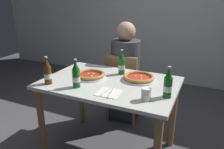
{
  "coord_description": "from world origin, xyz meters",
  "views": [
    {
      "loc": [
        0.79,
        -1.66,
        1.48
      ],
      "look_at": [
        0.0,
        0.05,
        0.8
      ],
      "focal_mm": 35.01,
      "sensor_mm": 36.0,
      "label": 1
    }
  ],
  "objects_px": {
    "pizza_marinara_far": "(139,78)",
    "beer_bottle_left": "(47,73)",
    "dining_table_main": "(110,93)",
    "beer_bottle_center": "(76,76)",
    "diner_seated": "(125,74)",
    "chair_behind_table": "(124,84)",
    "napkin_with_cutlery": "(109,93)",
    "beer_bottle_right": "(122,64)",
    "paper_cup": "(146,94)",
    "pizza_margherita_near": "(90,75)",
    "beer_bottle_extra": "(168,85)"
  },
  "relations": [
    {
      "from": "pizza_marinara_far",
      "to": "dining_table_main",
      "type": "bearing_deg",
      "value": -146.6
    },
    {
      "from": "dining_table_main",
      "to": "beer_bottle_extra",
      "type": "xyz_separation_m",
      "value": [
        0.54,
        -0.11,
        0.22
      ]
    },
    {
      "from": "beer_bottle_right",
      "to": "paper_cup",
      "type": "bearing_deg",
      "value": -49.97
    },
    {
      "from": "beer_bottle_right",
      "to": "beer_bottle_extra",
      "type": "bearing_deg",
      "value": -33.61
    },
    {
      "from": "chair_behind_table",
      "to": "beer_bottle_right",
      "type": "bearing_deg",
      "value": 106.34
    },
    {
      "from": "beer_bottle_left",
      "to": "beer_bottle_center",
      "type": "distance_m",
      "value": 0.27
    },
    {
      "from": "beer_bottle_left",
      "to": "beer_bottle_right",
      "type": "height_order",
      "value": "same"
    },
    {
      "from": "beer_bottle_right",
      "to": "beer_bottle_extra",
      "type": "height_order",
      "value": "same"
    },
    {
      "from": "beer_bottle_left",
      "to": "beer_bottle_right",
      "type": "bearing_deg",
      "value": 45.86
    },
    {
      "from": "diner_seated",
      "to": "napkin_with_cutlery",
      "type": "xyz_separation_m",
      "value": [
        0.2,
        -0.89,
        0.17
      ]
    },
    {
      "from": "pizza_margherita_near",
      "to": "beer_bottle_extra",
      "type": "height_order",
      "value": "beer_bottle_extra"
    },
    {
      "from": "dining_table_main",
      "to": "beer_bottle_right",
      "type": "relative_size",
      "value": 4.86
    },
    {
      "from": "diner_seated",
      "to": "beer_bottle_extra",
      "type": "bearing_deg",
      "value": -50.24
    },
    {
      "from": "pizza_margherita_near",
      "to": "dining_table_main",
      "type": "bearing_deg",
      "value": -5.83
    },
    {
      "from": "beer_bottle_left",
      "to": "beer_bottle_center",
      "type": "height_order",
      "value": "same"
    },
    {
      "from": "pizza_margherita_near",
      "to": "beer_bottle_left",
      "type": "height_order",
      "value": "beer_bottle_left"
    },
    {
      "from": "beer_bottle_left",
      "to": "beer_bottle_extra",
      "type": "distance_m",
      "value": 1.01
    },
    {
      "from": "paper_cup",
      "to": "chair_behind_table",
      "type": "bearing_deg",
      "value": 121.32
    },
    {
      "from": "chair_behind_table",
      "to": "beer_bottle_center",
      "type": "bearing_deg",
      "value": 81.56
    },
    {
      "from": "dining_table_main",
      "to": "napkin_with_cutlery",
      "type": "bearing_deg",
      "value": -66.75
    },
    {
      "from": "pizza_margherita_near",
      "to": "beer_bottle_right",
      "type": "distance_m",
      "value": 0.32
    },
    {
      "from": "beer_bottle_left",
      "to": "beer_bottle_extra",
      "type": "relative_size",
      "value": 1.0
    },
    {
      "from": "pizza_margherita_near",
      "to": "beer_bottle_center",
      "type": "xyz_separation_m",
      "value": [
        0.01,
        -0.25,
        0.08
      ]
    },
    {
      "from": "pizza_marinara_far",
      "to": "paper_cup",
      "type": "distance_m",
      "value": 0.41
    },
    {
      "from": "diner_seated",
      "to": "chair_behind_table",
      "type": "bearing_deg",
      "value": -87.14
    },
    {
      "from": "chair_behind_table",
      "to": "diner_seated",
      "type": "bearing_deg",
      "value": -89.19
    },
    {
      "from": "chair_behind_table",
      "to": "beer_bottle_right",
      "type": "height_order",
      "value": "beer_bottle_right"
    },
    {
      "from": "pizza_margherita_near",
      "to": "pizza_marinara_far",
      "type": "height_order",
      "value": "same"
    },
    {
      "from": "napkin_with_cutlery",
      "to": "diner_seated",
      "type": "bearing_deg",
      "value": 103.01
    },
    {
      "from": "chair_behind_table",
      "to": "beer_bottle_left",
      "type": "height_order",
      "value": "beer_bottle_left"
    },
    {
      "from": "napkin_with_cutlery",
      "to": "beer_bottle_center",
      "type": "bearing_deg",
      "value": -178.86
    },
    {
      "from": "beer_bottle_extra",
      "to": "paper_cup",
      "type": "height_order",
      "value": "beer_bottle_extra"
    },
    {
      "from": "napkin_with_cutlery",
      "to": "paper_cup",
      "type": "relative_size",
      "value": 1.99
    },
    {
      "from": "dining_table_main",
      "to": "beer_bottle_extra",
      "type": "relative_size",
      "value": 4.86
    },
    {
      "from": "dining_table_main",
      "to": "beer_bottle_extra",
      "type": "bearing_deg",
      "value": -11.87
    },
    {
      "from": "dining_table_main",
      "to": "beer_bottle_center",
      "type": "xyz_separation_m",
      "value": [
        -0.2,
        -0.23,
        0.22
      ]
    },
    {
      "from": "pizza_marinara_far",
      "to": "beer_bottle_left",
      "type": "distance_m",
      "value": 0.81
    },
    {
      "from": "beer_bottle_right",
      "to": "napkin_with_cutlery",
      "type": "bearing_deg",
      "value": -80.56
    },
    {
      "from": "beer_bottle_extra",
      "to": "beer_bottle_left",
      "type": "bearing_deg",
      "value": -170.85
    },
    {
      "from": "chair_behind_table",
      "to": "paper_cup",
      "type": "distance_m",
      "value": 1.03
    },
    {
      "from": "diner_seated",
      "to": "napkin_with_cutlery",
      "type": "height_order",
      "value": "diner_seated"
    },
    {
      "from": "pizza_margherita_near",
      "to": "beer_bottle_left",
      "type": "relative_size",
      "value": 1.2
    },
    {
      "from": "beer_bottle_left",
      "to": "dining_table_main",
      "type": "bearing_deg",
      "value": 30.44
    },
    {
      "from": "pizza_margherita_near",
      "to": "napkin_with_cutlery",
      "type": "xyz_separation_m",
      "value": [
        0.31,
        -0.25,
        -0.02
      ]
    },
    {
      "from": "dining_table_main",
      "to": "beer_bottle_center",
      "type": "distance_m",
      "value": 0.38
    },
    {
      "from": "pizza_margherita_near",
      "to": "beer_bottle_center",
      "type": "relative_size",
      "value": 1.2
    },
    {
      "from": "beer_bottle_right",
      "to": "napkin_with_cutlery",
      "type": "height_order",
      "value": "beer_bottle_right"
    },
    {
      "from": "beer_bottle_center",
      "to": "beer_bottle_right",
      "type": "xyz_separation_m",
      "value": [
        0.22,
        0.46,
        0.0
      ]
    },
    {
      "from": "pizza_marinara_far",
      "to": "chair_behind_table",
      "type": "bearing_deg",
      "value": 125.57
    },
    {
      "from": "pizza_margherita_near",
      "to": "beer_bottle_extra",
      "type": "xyz_separation_m",
      "value": [
        0.75,
        -0.13,
        0.08
      ]
    }
  ]
}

